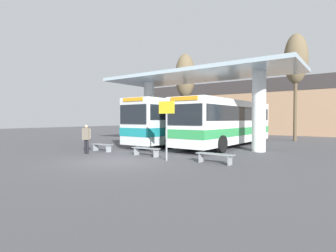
{
  "coord_description": "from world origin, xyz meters",
  "views": [
    {
      "loc": [
        9.28,
        -8.69,
        2.03
      ],
      "look_at": [
        0.0,
        4.29,
        1.6
      ],
      "focal_mm": 28.0,
      "sensor_mm": 36.0,
      "label": 1
    }
  ],
  "objects_px": {
    "poplar_tree_behind_left": "(185,77)",
    "poplar_tree_behind_right": "(296,60)",
    "waiting_bench_mid_platform": "(102,146)",
    "info_sign_platform": "(167,118)",
    "waiting_bench_far_platform": "(215,156)",
    "transit_bus_center_bay": "(227,121)",
    "waiting_bench_near_pillar": "(146,150)",
    "transit_bus_left_bay": "(184,121)",
    "pedestrian_waiting": "(86,136)"
  },
  "relations": [
    {
      "from": "waiting_bench_near_pillar",
      "to": "waiting_bench_mid_platform",
      "type": "height_order",
      "value": "same"
    },
    {
      "from": "transit_bus_center_bay",
      "to": "poplar_tree_behind_left",
      "type": "bearing_deg",
      "value": -40.09
    },
    {
      "from": "transit_bus_left_bay",
      "to": "poplar_tree_behind_left",
      "type": "bearing_deg",
      "value": -57.35
    },
    {
      "from": "waiting_bench_mid_platform",
      "to": "pedestrian_waiting",
      "type": "bearing_deg",
      "value": -83.6
    },
    {
      "from": "waiting_bench_near_pillar",
      "to": "poplar_tree_behind_right",
      "type": "bearing_deg",
      "value": 73.4
    },
    {
      "from": "poplar_tree_behind_right",
      "to": "waiting_bench_mid_platform",
      "type": "bearing_deg",
      "value": -117.76
    },
    {
      "from": "transit_bus_center_bay",
      "to": "waiting_bench_near_pillar",
      "type": "relative_size",
      "value": 6.53
    },
    {
      "from": "poplar_tree_behind_left",
      "to": "waiting_bench_far_platform",
      "type": "bearing_deg",
      "value": -53.86
    },
    {
      "from": "transit_bus_center_bay",
      "to": "poplar_tree_behind_right",
      "type": "xyz_separation_m",
      "value": [
        3.11,
        8.57,
        5.62
      ]
    },
    {
      "from": "transit_bus_center_bay",
      "to": "waiting_bench_far_platform",
      "type": "bearing_deg",
      "value": 110.96
    },
    {
      "from": "pedestrian_waiting",
      "to": "info_sign_platform",
      "type": "bearing_deg",
      "value": -5.6
    },
    {
      "from": "poplar_tree_behind_left",
      "to": "poplar_tree_behind_right",
      "type": "height_order",
      "value": "poplar_tree_behind_right"
    },
    {
      "from": "pedestrian_waiting",
      "to": "waiting_bench_near_pillar",
      "type": "bearing_deg",
      "value": 6.55
    },
    {
      "from": "waiting_bench_far_platform",
      "to": "poplar_tree_behind_right",
      "type": "bearing_deg",
      "value": 87.76
    },
    {
      "from": "info_sign_platform",
      "to": "poplar_tree_behind_left",
      "type": "xyz_separation_m",
      "value": [
        -8.29,
        15.08,
        4.75
      ]
    },
    {
      "from": "poplar_tree_behind_right",
      "to": "info_sign_platform",
      "type": "bearing_deg",
      "value": -100.22
    },
    {
      "from": "info_sign_platform",
      "to": "pedestrian_waiting",
      "type": "distance_m",
      "value": 5.38
    },
    {
      "from": "transit_bus_center_bay",
      "to": "waiting_bench_near_pillar",
      "type": "bearing_deg",
      "value": 79.42
    },
    {
      "from": "info_sign_platform",
      "to": "waiting_bench_far_platform",
      "type": "bearing_deg",
      "value": 12.97
    },
    {
      "from": "poplar_tree_behind_left",
      "to": "poplar_tree_behind_right",
      "type": "relative_size",
      "value": 0.95
    },
    {
      "from": "transit_bus_left_bay",
      "to": "waiting_bench_near_pillar",
      "type": "height_order",
      "value": "transit_bus_left_bay"
    },
    {
      "from": "pedestrian_waiting",
      "to": "transit_bus_left_bay",
      "type": "bearing_deg",
      "value": 67.65
    },
    {
      "from": "transit_bus_left_bay",
      "to": "waiting_bench_near_pillar",
      "type": "relative_size",
      "value": 6.9
    },
    {
      "from": "waiting_bench_mid_platform",
      "to": "poplar_tree_behind_right",
      "type": "bearing_deg",
      "value": 62.24
    },
    {
      "from": "waiting_bench_mid_platform",
      "to": "info_sign_platform",
      "type": "xyz_separation_m",
      "value": [
        5.37,
        -0.54,
        1.73
      ]
    },
    {
      "from": "waiting_bench_mid_platform",
      "to": "poplar_tree_behind_left",
      "type": "height_order",
      "value": "poplar_tree_behind_left"
    },
    {
      "from": "pedestrian_waiting",
      "to": "poplar_tree_behind_right",
      "type": "distance_m",
      "value": 19.98
    },
    {
      "from": "waiting_bench_mid_platform",
      "to": "waiting_bench_far_platform",
      "type": "distance_m",
      "value": 7.69
    },
    {
      "from": "pedestrian_waiting",
      "to": "poplar_tree_behind_left",
      "type": "relative_size",
      "value": 0.18
    },
    {
      "from": "transit_bus_center_bay",
      "to": "waiting_bench_far_platform",
      "type": "xyz_separation_m",
      "value": [
        2.49,
        -7.21,
        -1.51
      ]
    },
    {
      "from": "transit_bus_left_bay",
      "to": "poplar_tree_behind_right",
      "type": "relative_size",
      "value": 1.21
    },
    {
      "from": "poplar_tree_behind_left",
      "to": "transit_bus_left_bay",
      "type": "bearing_deg",
      "value": -58.63
    },
    {
      "from": "transit_bus_center_bay",
      "to": "waiting_bench_near_pillar",
      "type": "height_order",
      "value": "transit_bus_center_bay"
    },
    {
      "from": "waiting_bench_far_platform",
      "to": "poplar_tree_behind_left",
      "type": "distance_m",
      "value": 19.13
    },
    {
      "from": "waiting_bench_far_platform",
      "to": "pedestrian_waiting",
      "type": "distance_m",
      "value": 7.69
    },
    {
      "from": "transit_bus_left_bay",
      "to": "transit_bus_center_bay",
      "type": "distance_m",
      "value": 3.74
    },
    {
      "from": "waiting_bench_far_platform",
      "to": "poplar_tree_behind_right",
      "type": "height_order",
      "value": "poplar_tree_behind_right"
    },
    {
      "from": "transit_bus_left_bay",
      "to": "waiting_bench_far_platform",
      "type": "height_order",
      "value": "transit_bus_left_bay"
    },
    {
      "from": "waiting_bench_near_pillar",
      "to": "info_sign_platform",
      "type": "distance_m",
      "value": 2.52
    },
    {
      "from": "waiting_bench_near_pillar",
      "to": "poplar_tree_behind_left",
      "type": "xyz_separation_m",
      "value": [
        -6.53,
        14.54,
        6.47
      ]
    },
    {
      "from": "transit_bus_left_bay",
      "to": "transit_bus_center_bay",
      "type": "height_order",
      "value": "transit_bus_left_bay"
    },
    {
      "from": "transit_bus_center_bay",
      "to": "info_sign_platform",
      "type": "relative_size",
      "value": 3.93
    },
    {
      "from": "transit_bus_center_bay",
      "to": "poplar_tree_behind_right",
      "type": "relative_size",
      "value": 1.15
    },
    {
      "from": "waiting_bench_far_platform",
      "to": "info_sign_platform",
      "type": "relative_size",
      "value": 0.62
    },
    {
      "from": "waiting_bench_far_platform",
      "to": "poplar_tree_behind_right",
      "type": "distance_m",
      "value": 17.33
    },
    {
      "from": "transit_bus_left_bay",
      "to": "waiting_bench_mid_platform",
      "type": "bearing_deg",
      "value": 79.99
    },
    {
      "from": "transit_bus_center_bay",
      "to": "waiting_bench_mid_platform",
      "type": "height_order",
      "value": "transit_bus_center_bay"
    },
    {
      "from": "waiting_bench_mid_platform",
      "to": "waiting_bench_far_platform",
      "type": "height_order",
      "value": "same"
    },
    {
      "from": "transit_bus_left_bay",
      "to": "transit_bus_center_bay",
      "type": "relative_size",
      "value": 1.06
    },
    {
      "from": "waiting_bench_far_platform",
      "to": "transit_bus_left_bay",
      "type": "bearing_deg",
      "value": 130.32
    }
  ]
}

